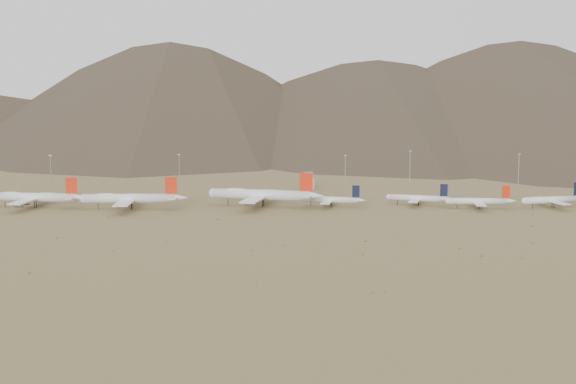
{
  "coord_description": "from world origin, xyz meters",
  "views": [
    {
      "loc": [
        -10.25,
        -468.02,
        80.31
      ],
      "look_at": [
        10.75,
        30.0,
        10.05
      ],
      "focal_mm": 50.0,
      "sensor_mm": 36.0,
      "label": 1
    }
  ],
  "objects_px": {
    "widebody_west": "(34,197)",
    "widebody_east": "(262,195)",
    "widebody_centre": "(130,198)",
    "narrowbody_a": "(332,200)",
    "control_tower": "(309,181)",
    "narrowbody_b": "(419,198)"
  },
  "relations": [
    {
      "from": "widebody_centre",
      "to": "control_tower",
      "type": "xyz_separation_m",
      "value": [
        117.75,
        91.72,
        -1.59
      ]
    },
    {
      "from": "widebody_centre",
      "to": "narrowbody_a",
      "type": "bearing_deg",
      "value": 3.51
    },
    {
      "from": "narrowbody_b",
      "to": "control_tower",
      "type": "height_order",
      "value": "narrowbody_b"
    },
    {
      "from": "widebody_east",
      "to": "widebody_west",
      "type": "bearing_deg",
      "value": -165.7
    },
    {
      "from": "widebody_west",
      "to": "widebody_centre",
      "type": "distance_m",
      "value": 62.29
    },
    {
      "from": "narrowbody_a",
      "to": "widebody_east",
      "type": "bearing_deg",
      "value": -166.91
    },
    {
      "from": "narrowbody_a",
      "to": "control_tower",
      "type": "bearing_deg",
      "value": 111.72
    },
    {
      "from": "narrowbody_a",
      "to": "control_tower",
      "type": "height_order",
      "value": "narrowbody_a"
    },
    {
      "from": "widebody_east",
      "to": "control_tower",
      "type": "distance_m",
      "value": 92.26
    },
    {
      "from": "widebody_west",
      "to": "control_tower",
      "type": "xyz_separation_m",
      "value": [
        179.37,
        82.63,
        -1.39
      ]
    },
    {
      "from": "narrowbody_a",
      "to": "widebody_west",
      "type": "bearing_deg",
      "value": -165.4
    },
    {
      "from": "widebody_centre",
      "to": "control_tower",
      "type": "relative_size",
      "value": 5.63
    },
    {
      "from": "control_tower",
      "to": "widebody_west",
      "type": "bearing_deg",
      "value": -155.26
    },
    {
      "from": "widebody_centre",
      "to": "narrowbody_a",
      "type": "distance_m",
      "value": 126.56
    },
    {
      "from": "widebody_west",
      "to": "widebody_centre",
      "type": "xyz_separation_m",
      "value": [
        61.62,
        -9.08,
        0.2
      ]
    },
    {
      "from": "widebody_centre",
      "to": "narrowbody_a",
      "type": "xyz_separation_m",
      "value": [
        126.47,
        4.44,
        -2.31
      ]
    },
    {
      "from": "narrowbody_a",
      "to": "narrowbody_b",
      "type": "height_order",
      "value": "narrowbody_b"
    },
    {
      "from": "widebody_west",
      "to": "widebody_east",
      "type": "relative_size",
      "value": 0.88
    },
    {
      "from": "widebody_centre",
      "to": "widebody_east",
      "type": "height_order",
      "value": "widebody_east"
    },
    {
      "from": "widebody_centre",
      "to": "narrowbody_b",
      "type": "distance_m",
      "value": 183.01
    },
    {
      "from": "narrowbody_b",
      "to": "control_tower",
      "type": "relative_size",
      "value": 3.51
    },
    {
      "from": "widebody_east",
      "to": "control_tower",
      "type": "height_order",
      "value": "widebody_east"
    }
  ]
}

